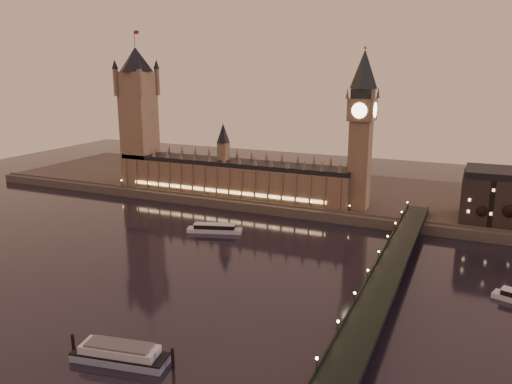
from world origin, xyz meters
TOP-DOWN VIEW (x-y plane):
  - ground at (0.00, 0.00)m, footprint 700.00×700.00m
  - far_embankment at (30.00, 165.00)m, footprint 560.00×130.00m
  - palace_of_westminster at (-40.12, 120.99)m, footprint 180.00×26.62m
  - victoria_tower at (-120.00, 121.00)m, footprint 31.68×31.68m
  - big_ben at (53.99, 120.99)m, footprint 17.68×17.68m
  - westminster_bridge at (91.61, 0.00)m, footprint 13.20×260.00m
  - bare_tree_0 at (129.72, 109.00)m, footprint 6.89×6.89m
  - bare_tree_1 at (144.57, 109.00)m, footprint 6.89×6.89m
  - cruise_boat_a at (-17.20, 53.51)m, footprint 33.68×16.70m
  - moored_barge at (19.55, -80.07)m, footprint 37.88×14.95m

SIDE VIEW (x-z plane):
  - ground at x=0.00m, z-range 0.00..0.00m
  - cruise_boat_a at x=-17.20m, z-range -0.31..4.97m
  - moored_barge at x=19.55m, z-range -0.55..6.50m
  - far_embankment at x=30.00m, z-range 0.00..6.00m
  - westminster_bridge at x=91.61m, z-range -2.13..13.17m
  - bare_tree_0 at x=129.72m, z-range 9.48..23.49m
  - bare_tree_1 at x=144.57m, z-range 9.48..23.49m
  - palace_of_westminster at x=-40.12m, z-range -4.29..47.71m
  - big_ben at x=53.99m, z-range 11.95..115.95m
  - victoria_tower at x=-120.00m, z-range 6.79..124.79m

